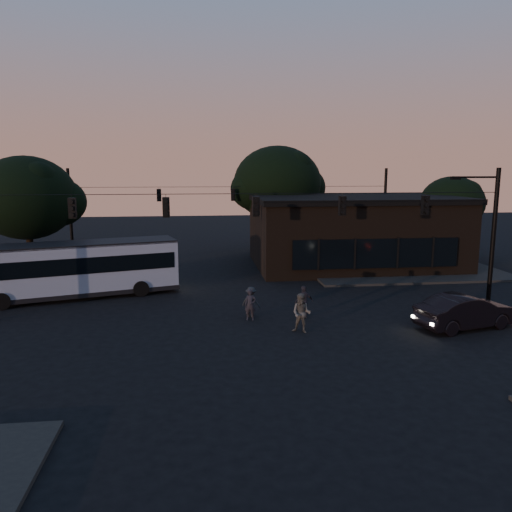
{
  "coord_description": "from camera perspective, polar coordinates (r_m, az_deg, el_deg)",
  "views": [
    {
      "loc": [
        -2.98,
        -21.15,
        7.41
      ],
      "look_at": [
        0.0,
        4.0,
        3.0
      ],
      "focal_mm": 35.0,
      "sensor_mm": 36.0,
      "label": 1
    }
  ],
  "objects": [
    {
      "name": "car",
      "position": [
        25.61,
        22.86,
        -5.86
      ],
      "size": [
        5.17,
        2.84,
        1.62
      ],
      "primitive_type": "imported",
      "rotation": [
        0.0,
        0.0,
        1.81
      ],
      "color": "black",
      "rests_on": "ground"
    },
    {
      "name": "building",
      "position": [
        39.29,
        11.06,
        2.82
      ],
      "size": [
        15.4,
        10.41,
        5.4
      ],
      "color": "black",
      "rests_on": "ground"
    },
    {
      "name": "tree_left",
      "position": [
        35.93,
        -24.76,
        6.04
      ],
      "size": [
        6.4,
        6.4,
        8.3
      ],
      "color": "black",
      "rests_on": "ground"
    },
    {
      "name": "bus",
      "position": [
        30.83,
        -19.77,
        -1.17
      ],
      "size": [
        11.75,
        5.75,
        3.23
      ],
      "rotation": [
        0.0,
        0.0,
        0.28
      ],
      "color": "#818CA5",
      "rests_on": "ground"
    },
    {
      "name": "sidewalk_far_left",
      "position": [
        37.56,
        -23.69,
        -2.23
      ],
      "size": [
        14.0,
        10.0,
        0.15
      ],
      "primitive_type": "cube",
      "color": "black",
      "rests_on": "ground"
    },
    {
      "name": "pedestrian_d",
      "position": [
        25.38,
        -0.57,
        -5.27
      ],
      "size": [
        1.16,
        1.02,
        1.56
      ],
      "primitive_type": "imported",
      "rotation": [
        0.0,
        0.0,
        2.59
      ],
      "color": "black",
      "rests_on": "ground"
    },
    {
      "name": "pedestrian_a",
      "position": [
        24.86,
        -0.65,
        -5.59
      ],
      "size": [
        0.62,
        0.46,
        1.56
      ],
      "primitive_type": "imported",
      "rotation": [
        0.0,
        0.0,
        -0.16
      ],
      "color": "black",
      "rests_on": "ground"
    },
    {
      "name": "tree_right",
      "position": [
        44.5,
        21.49,
        5.62
      ],
      "size": [
        5.2,
        5.2,
        6.86
      ],
      "color": "black",
      "rests_on": "ground"
    },
    {
      "name": "ground",
      "position": [
        22.61,
        1.21,
        -9.26
      ],
      "size": [
        120.0,
        120.0,
        0.0
      ],
      "primitive_type": "plane",
      "color": "black",
      "rests_on": "ground"
    },
    {
      "name": "signal_rig_far",
      "position": [
        41.38,
        -2.62,
        5.43
      ],
      "size": [
        26.24,
        0.3,
        7.5
      ],
      "color": "black",
      "rests_on": "ground"
    },
    {
      "name": "pedestrian_c",
      "position": [
        25.3,
        5.5,
        -5.25
      ],
      "size": [
        1.02,
        0.56,
        1.66
      ],
      "primitive_type": "imported",
      "rotation": [
        0.0,
        0.0,
        3.31
      ],
      "color": "#28252D",
      "rests_on": "ground"
    },
    {
      "name": "tree_behind",
      "position": [
        43.73,
        2.45,
        8.28
      ],
      "size": [
        7.6,
        7.6,
        9.43
      ],
      "color": "black",
      "rests_on": "ground"
    },
    {
      "name": "signal_rig_near",
      "position": [
        25.5,
        0.0,
        3.21
      ],
      "size": [
        26.24,
        0.3,
        7.5
      ],
      "color": "black",
      "rests_on": "ground"
    },
    {
      "name": "pedestrian_b",
      "position": [
        23.04,
        5.22,
        -6.53
      ],
      "size": [
        1.11,
        1.02,
        1.83
      ],
      "primitive_type": "imported",
      "rotation": [
        0.0,
        0.0,
        -0.48
      ],
      "color": "#4D4B46",
      "rests_on": "ground"
    },
    {
      "name": "sidewalk_far_right",
      "position": [
        38.91,
        16.03,
        -1.38
      ],
      "size": [
        14.0,
        10.0,
        0.15
      ],
      "primitive_type": "cube",
      "color": "black",
      "rests_on": "ground"
    }
  ]
}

